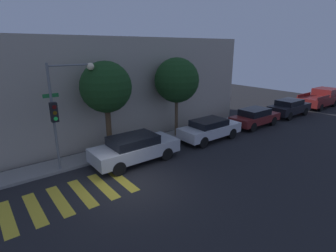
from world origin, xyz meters
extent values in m
plane|color=black|center=(0.00, 0.00, 0.00)|extent=(60.00, 60.00, 0.00)
cube|color=gray|center=(0.00, 4.00, 0.07)|extent=(26.00, 1.60, 0.14)
cube|color=#A89E8E|center=(0.00, 8.20, 3.25)|extent=(26.00, 6.00, 6.51)
cube|color=gold|center=(-4.68, 0.80, 0.00)|extent=(0.45, 2.60, 0.00)
cube|color=gold|center=(-3.75, 0.80, 0.00)|extent=(0.45, 2.60, 0.00)
cube|color=gold|center=(-2.82, 0.80, 0.00)|extent=(0.45, 2.60, 0.00)
cube|color=gold|center=(-1.89, 0.80, 0.00)|extent=(0.45, 2.60, 0.00)
cube|color=gold|center=(-0.96, 0.80, 0.00)|extent=(0.45, 2.60, 0.00)
cube|color=gold|center=(-0.03, 0.80, 0.00)|extent=(0.45, 2.60, 0.00)
cylinder|color=slate|center=(-2.00, 3.45, 2.62)|extent=(0.12, 0.12, 5.25)
cube|color=black|center=(-2.00, 3.24, 3.05)|extent=(0.30, 0.30, 0.90)
cylinder|color=#4C0C0C|center=(-2.00, 3.08, 3.32)|extent=(0.18, 0.02, 0.18)
cylinder|color=#593D0A|center=(-2.00, 3.08, 3.05)|extent=(0.18, 0.02, 0.18)
cylinder|color=#26E54C|center=(-2.00, 3.08, 2.78)|extent=(0.18, 0.02, 0.18)
cube|color=#19662D|center=(-2.00, 3.45, 3.79)|extent=(0.70, 0.02, 0.18)
cylinder|color=slate|center=(-1.01, 3.45, 5.10)|extent=(1.99, 0.08, 0.08)
sphere|color=#F9E5B2|center=(-0.01, 3.45, 5.00)|extent=(0.36, 0.36, 0.36)
cube|color=#B7BABF|center=(1.53, 2.10, 0.69)|extent=(4.66, 1.84, 0.68)
cube|color=black|center=(1.41, 2.10, 1.26)|extent=(2.42, 1.62, 0.45)
cylinder|color=black|center=(2.98, 2.93, 0.35)|extent=(0.71, 0.22, 0.71)
cylinder|color=black|center=(2.98, 1.27, 0.35)|extent=(0.71, 0.22, 0.71)
cylinder|color=black|center=(0.09, 2.93, 0.35)|extent=(0.71, 0.22, 0.71)
cylinder|color=black|center=(0.09, 1.27, 0.35)|extent=(0.71, 0.22, 0.71)
cube|color=silver|center=(7.20, 2.10, 0.67)|extent=(4.36, 1.71, 0.64)
cube|color=black|center=(7.09, 2.10, 1.20)|extent=(2.27, 1.51, 0.40)
cylinder|color=black|center=(8.55, 2.87, 0.35)|extent=(0.71, 0.22, 0.71)
cylinder|color=black|center=(8.55, 1.33, 0.35)|extent=(0.71, 0.22, 0.71)
cylinder|color=black|center=(5.85, 2.87, 0.35)|extent=(0.71, 0.22, 0.71)
cylinder|color=black|center=(5.85, 1.33, 0.35)|extent=(0.71, 0.22, 0.71)
cube|color=maroon|center=(12.21, 2.10, 0.63)|extent=(4.32, 1.70, 0.56)
cube|color=black|center=(12.11, 2.10, 1.16)|extent=(2.24, 1.50, 0.49)
cylinder|color=black|center=(13.55, 2.86, 0.35)|extent=(0.71, 0.22, 0.71)
cylinder|color=black|center=(13.55, 1.34, 0.35)|extent=(0.71, 0.22, 0.71)
cylinder|color=black|center=(10.88, 2.86, 0.35)|extent=(0.71, 0.22, 0.71)
cylinder|color=black|center=(10.88, 1.34, 0.35)|extent=(0.71, 0.22, 0.71)
cube|color=black|center=(17.33, 2.10, 0.69)|extent=(4.44, 1.74, 0.68)
cube|color=black|center=(17.22, 2.10, 1.26)|extent=(2.31, 1.53, 0.45)
cylinder|color=black|center=(18.70, 2.88, 0.35)|extent=(0.71, 0.22, 0.71)
cylinder|color=black|center=(18.70, 1.32, 0.35)|extent=(0.71, 0.22, 0.71)
cylinder|color=black|center=(15.95, 2.88, 0.35)|extent=(0.71, 0.22, 0.71)
cylinder|color=black|center=(15.95, 1.32, 0.35)|extent=(0.71, 0.22, 0.71)
cube|color=maroon|center=(23.05, 2.10, 0.75)|extent=(5.21, 2.08, 0.79)
cube|color=maroon|center=(24.48, 2.10, 1.47)|extent=(2.34, 1.91, 0.65)
cube|color=maroon|center=(21.75, 3.02, 1.28)|extent=(2.61, 0.08, 0.28)
cube|color=maroon|center=(21.75, 1.18, 1.28)|extent=(2.61, 0.08, 0.28)
cylinder|color=black|center=(24.66, 3.05, 0.35)|extent=(0.71, 0.22, 0.71)
cylinder|color=black|center=(24.66, 1.15, 0.35)|extent=(0.71, 0.22, 0.71)
cylinder|color=black|center=(21.43, 3.05, 0.35)|extent=(0.71, 0.22, 0.71)
cylinder|color=black|center=(21.43, 1.15, 0.35)|extent=(0.71, 0.22, 0.71)
cylinder|color=#4C3823|center=(0.91, 3.87, 1.42)|extent=(0.30, 0.30, 2.84)
sphere|color=#193D19|center=(0.91, 3.87, 3.87)|extent=(2.74, 2.74, 2.74)
cylinder|color=brown|center=(5.80, 3.87, 1.39)|extent=(0.22, 0.22, 2.78)
sphere|color=#193D19|center=(5.80, 3.87, 3.86)|extent=(2.87, 2.87, 2.87)
camera|label=1|loc=(-5.03, -9.12, 5.92)|focal=28.00mm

